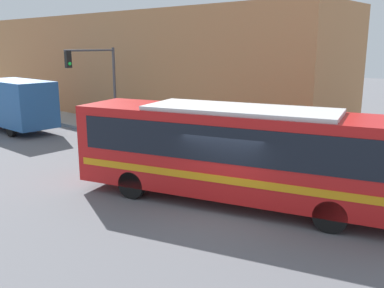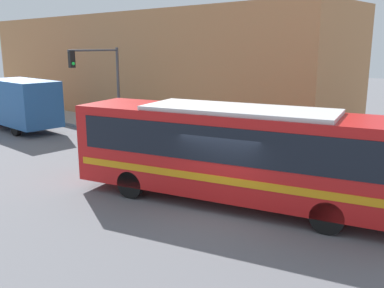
# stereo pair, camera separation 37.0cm
# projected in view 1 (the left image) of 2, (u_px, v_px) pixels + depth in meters

# --- Properties ---
(ground_plane) EXTENTS (120.00, 120.00, 0.00)m
(ground_plane) POSITION_uv_depth(u_px,v_px,m) (232.00, 210.00, 13.82)
(ground_plane) COLOR slate
(sidewalk) EXTENTS (2.87, 70.00, 0.16)m
(sidewalk) POSITION_uv_depth(u_px,v_px,m) (59.00, 117.00, 31.09)
(sidewalk) COLOR gray
(sidewalk) RESTS_ON ground_plane
(building_facade) EXTENTS (6.00, 31.89, 7.31)m
(building_facade) POSITION_uv_depth(u_px,v_px,m) (132.00, 67.00, 31.52)
(building_facade) COLOR #B27A4C
(building_facade) RESTS_ON ground_plane
(city_bus) EXTENTS (5.70, 11.58, 3.26)m
(city_bus) POSITION_uv_depth(u_px,v_px,m) (240.00, 149.00, 14.07)
(city_bus) COLOR red
(city_bus) RESTS_ON ground_plane
(delivery_truck) EXTENTS (2.41, 7.41, 3.14)m
(delivery_truck) POSITION_uv_depth(u_px,v_px,m) (12.00, 103.00, 26.42)
(delivery_truck) COLOR #265999
(delivery_truck) RESTS_ON ground_plane
(fire_hydrant) EXTENTS (0.22, 0.30, 0.68)m
(fire_hydrant) POSITION_uv_depth(u_px,v_px,m) (249.00, 152.00, 19.25)
(fire_hydrant) COLOR gold
(fire_hydrant) RESTS_ON sidewalk
(traffic_light_pole) EXTENTS (3.28, 0.35, 4.92)m
(traffic_light_pole) POSITION_uv_depth(u_px,v_px,m) (98.00, 75.00, 24.10)
(traffic_light_pole) COLOR #47474C
(traffic_light_pole) RESTS_ON sidewalk
(parking_meter) EXTENTS (0.14, 0.14, 1.33)m
(parking_meter) POSITION_uv_depth(u_px,v_px,m) (156.00, 124.00, 23.04)
(parking_meter) COLOR #47474C
(parking_meter) RESTS_ON sidewalk
(pedestrian_near_corner) EXTENTS (0.34, 0.34, 1.68)m
(pedestrian_near_corner) POSITION_uv_depth(u_px,v_px,m) (128.00, 115.00, 26.25)
(pedestrian_near_corner) COLOR #23283D
(pedestrian_near_corner) RESTS_ON sidewalk
(pedestrian_mid_block) EXTENTS (0.34, 0.34, 1.83)m
(pedestrian_mid_block) POSITION_uv_depth(u_px,v_px,m) (249.00, 132.00, 20.83)
(pedestrian_mid_block) COLOR #47382D
(pedestrian_mid_block) RESTS_ON sidewalk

